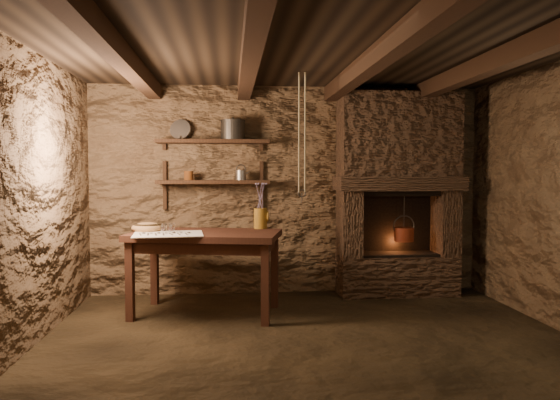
{
  "coord_description": "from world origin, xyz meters",
  "views": [
    {
      "loc": [
        -0.66,
        -4.32,
        1.42
      ],
      "look_at": [
        -0.18,
        0.9,
        1.14
      ],
      "focal_mm": 35.0,
      "sensor_mm": 36.0,
      "label": 1
    }
  ],
  "objects": [
    {
      "name": "front_wall",
      "position": [
        0.0,
        -2.0,
        1.2
      ],
      "size": [
        4.5,
        0.04,
        2.4
      ],
      "primitive_type": "cube",
      "color": "#4E3724",
      "rests_on": "floor"
    },
    {
      "name": "shelf_lower",
      "position": [
        -0.85,
        1.84,
        1.3
      ],
      "size": [
        1.25,
        0.3,
        0.04
      ],
      "primitive_type": "cube",
      "color": "black",
      "rests_on": "back_wall"
    },
    {
      "name": "beam_mid_right",
      "position": [
        0.5,
        0.0,
        2.31
      ],
      "size": [
        0.14,
        3.95,
        0.16
      ],
      "primitive_type": "cube",
      "color": "black",
      "rests_on": "ceiling"
    },
    {
      "name": "pewter_cutlery_row",
      "position": [
        -1.25,
        0.87,
        0.83
      ],
      "size": [
        0.56,
        0.26,
        0.01
      ],
      "primitive_type": null,
      "rotation": [
        0.0,
        0.0,
        0.09
      ],
      "color": "gray",
      "rests_on": "linen_cloth"
    },
    {
      "name": "hearth",
      "position": [
        1.25,
        1.77,
        1.23
      ],
      "size": [
        1.43,
        0.51,
        2.3
      ],
      "color": "#3B281D",
      "rests_on": "floor"
    },
    {
      "name": "beam_far_right",
      "position": [
        1.5,
        0.0,
        2.31
      ],
      "size": [
        0.14,
        3.95,
        0.16
      ],
      "primitive_type": "cube",
      "color": "black",
      "rests_on": "ceiling"
    },
    {
      "name": "ceiling",
      "position": [
        0.0,
        0.0,
        2.4
      ],
      "size": [
        4.5,
        4.0,
        0.04
      ],
      "primitive_type": "cube",
      "color": "black",
      "rests_on": "back_wall"
    },
    {
      "name": "beam_far_left",
      "position": [
        -1.5,
        0.0,
        2.31
      ],
      "size": [
        0.14,
        3.95,
        0.16
      ],
      "primitive_type": "cube",
      "color": "black",
      "rests_on": "ceiling"
    },
    {
      "name": "small_kettle",
      "position": [
        -0.54,
        1.84,
        1.38
      ],
      "size": [
        0.2,
        0.17,
        0.17
      ],
      "primitive_type": null,
      "rotation": [
        0.0,
        0.0,
        0.41
      ],
      "color": "#969691",
      "rests_on": "shelf_lower"
    },
    {
      "name": "rusty_tin",
      "position": [
        -1.12,
        1.84,
        1.37
      ],
      "size": [
        0.12,
        0.12,
        0.1
      ],
      "primitive_type": "cylinder",
      "rotation": [
        0.0,
        0.0,
        -0.2
      ],
      "color": "#5A2D12",
      "rests_on": "shelf_lower"
    },
    {
      "name": "stoneware_jug",
      "position": [
        -0.34,
        1.37,
        1.03
      ],
      "size": [
        0.16,
        0.15,
        0.49
      ],
      "rotation": [
        0.0,
        0.0,
        -0.09
      ],
      "color": "olive",
      "rests_on": "work_table"
    },
    {
      "name": "drinking_glasses",
      "position": [
        -1.23,
        1.02,
        0.87
      ],
      "size": [
        0.21,
        0.06,
        0.08
      ],
      "primitive_type": null,
      "color": "white",
      "rests_on": "linen_cloth"
    },
    {
      "name": "hanging_ropes",
      "position": [
        0.05,
        1.05,
        1.8
      ],
      "size": [
        0.08,
        0.08,
        1.2
      ],
      "primitive_type": null,
      "color": "beige",
      "rests_on": "ceiling"
    },
    {
      "name": "red_pot",
      "position": [
        1.31,
        1.72,
        0.71
      ],
      "size": [
        0.25,
        0.22,
        0.54
      ],
      "rotation": [
        0.0,
        0.0,
        0.0
      ],
      "color": "maroon",
      "rests_on": "hearth"
    },
    {
      "name": "wooden_bowl",
      "position": [
        -1.49,
        1.19,
        0.86
      ],
      "size": [
        0.37,
        0.37,
        0.11
      ],
      "primitive_type": "ellipsoid",
      "rotation": [
        0.0,
        0.0,
        -0.23
      ],
      "color": "olive",
      "rests_on": "work_table"
    },
    {
      "name": "linen_cloth",
      "position": [
        -1.25,
        0.89,
        0.82
      ],
      "size": [
        0.69,
        0.58,
        0.01
      ],
      "primitive_type": "cube",
      "rotation": [
        0.0,
        0.0,
        0.09
      ],
      "color": "white",
      "rests_on": "work_table"
    },
    {
      "name": "iron_stockpot",
      "position": [
        -0.63,
        1.84,
        1.87
      ],
      "size": [
        0.27,
        0.27,
        0.2
      ],
      "primitive_type": "cylinder",
      "rotation": [
        0.0,
        0.0,
        0.02
      ],
      "color": "#2C2B27",
      "rests_on": "shelf_upper"
    },
    {
      "name": "shelf_upper",
      "position": [
        -0.85,
        1.84,
        1.75
      ],
      "size": [
        1.25,
        0.3,
        0.04
      ],
      "primitive_type": "cube",
      "color": "black",
      "rests_on": "back_wall"
    },
    {
      "name": "back_wall",
      "position": [
        0.0,
        2.0,
        1.2
      ],
      "size": [
        4.5,
        0.04,
        2.4
      ],
      "primitive_type": "cube",
      "color": "#4E3724",
      "rests_on": "floor"
    },
    {
      "name": "tin_pan",
      "position": [
        -1.22,
        1.94,
        1.89
      ],
      "size": [
        0.25,
        0.15,
        0.23
      ],
      "primitive_type": "cylinder",
      "rotation": [
        1.26,
        0.0,
        -0.22
      ],
      "color": "#969691",
      "rests_on": "shelf_upper"
    },
    {
      "name": "floor",
      "position": [
        0.0,
        0.0,
        0.0
      ],
      "size": [
        4.5,
        4.5,
        0.0
      ],
      "primitive_type": "plane",
      "color": "black",
      "rests_on": "ground"
    },
    {
      "name": "beam_mid_left",
      "position": [
        -0.5,
        0.0,
        2.31
      ],
      "size": [
        0.14,
        3.95,
        0.16
      ],
      "primitive_type": "cube",
      "color": "black",
      "rests_on": "ceiling"
    },
    {
      "name": "left_wall",
      "position": [
        -2.25,
        0.0,
        1.2
      ],
      "size": [
        0.04,
        4.0,
        2.4
      ],
      "primitive_type": "cube",
      "color": "#4E3724",
      "rests_on": "floor"
    },
    {
      "name": "work_table",
      "position": [
        -0.91,
        1.08,
        0.44
      ],
      "size": [
        1.57,
        1.1,
        0.82
      ],
      "rotation": [
        0.0,
        0.0,
        -0.21
      ],
      "color": "#361B13",
      "rests_on": "floor"
    }
  ]
}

